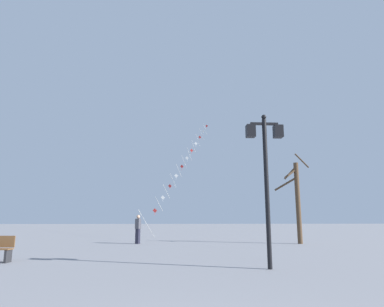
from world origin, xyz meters
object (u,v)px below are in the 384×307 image
Objects in this scene: kite_train at (183,164)px; bare_tree at (297,198)px; twin_lantern_lamp_post at (266,160)px; kite_flyer at (138,228)px.

bare_tree is at bearing -57.66° from kite_train.
twin_lantern_lamp_post is at bearing -115.25° from bare_tree.
kite_train is at bearing 95.08° from twin_lantern_lamp_post.
twin_lantern_lamp_post is 0.29× the size of kite_train.
kite_train is 9.53× the size of kite_flyer.
kite_train reaches higher than kite_flyer.
kite_train reaches higher than twin_lantern_lamp_post.
kite_flyer is at bearing -107.46° from kite_train.
twin_lantern_lamp_post is 2.81× the size of kite_flyer.
kite_flyer is (-4.94, 10.77, -2.42)m from twin_lantern_lamp_post.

